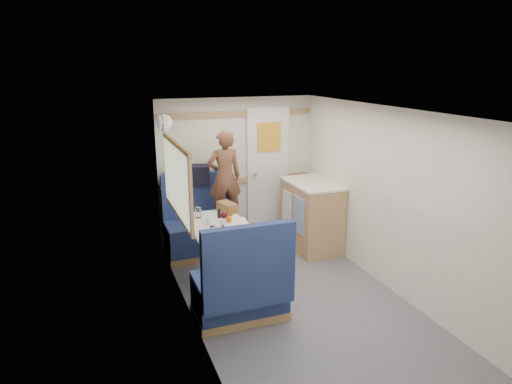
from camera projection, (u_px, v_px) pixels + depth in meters
name	position (u px, v px, depth m)	size (l,w,h in m)	color
floor	(307.00, 314.00, 4.59)	(4.50, 4.50, 0.00)	#515156
ceiling	(314.00, 114.00, 4.05)	(4.50, 4.50, 0.00)	silver
wall_back	(237.00, 170.00, 6.35)	(2.20, 0.02, 2.00)	silver
wall_left	(197.00, 234.00, 3.96)	(0.02, 4.50, 2.00)	silver
wall_right	(406.00, 208.00, 4.69)	(0.02, 4.50, 2.00)	silver
oak_trim_low	(238.00, 181.00, 6.38)	(2.15, 0.02, 0.08)	#A9784C
oak_trim_high	(237.00, 114.00, 6.13)	(2.15, 0.02, 0.08)	#A9784C
side_window	(176.00, 180.00, 4.80)	(0.04, 1.30, 0.72)	gray
rear_door	(268.00, 170.00, 6.48)	(0.62, 0.12, 1.86)	white
dinette_table	(217.00, 235.00, 5.13)	(0.62, 0.92, 0.72)	white
bench_far	(200.00, 232.00, 5.98)	(0.90, 0.59, 1.05)	navy
bench_near	(242.00, 291.00, 4.42)	(0.90, 0.59, 1.05)	navy
ledge	(194.00, 185.00, 6.05)	(0.90, 0.14, 0.04)	#A9784C
dome_light	(164.00, 123.00, 5.44)	(0.20, 0.20, 0.20)	white
galley_counter	(311.00, 215.00, 6.14)	(0.57, 0.92, 0.92)	#A9784C
person	(225.00, 177.00, 5.76)	(0.44, 0.29, 1.20)	brown
duffel_bag	(190.00, 175.00, 6.00)	(0.51, 0.24, 0.24)	black
tray	(236.00, 224.00, 5.01)	(0.28, 0.36, 0.02)	white
orange_fruit	(229.00, 219.00, 5.04)	(0.07, 0.07, 0.07)	orange
cheese_block	(235.00, 228.00, 4.81)	(0.10, 0.06, 0.04)	#EADA87
wine_glass	(224.00, 216.00, 4.92)	(0.08, 0.08, 0.17)	white
tumbler_left	(213.00, 231.00, 4.68)	(0.06, 0.06, 0.10)	white
tumbler_mid	(198.00, 212.00, 5.24)	(0.07, 0.07, 0.12)	white
beer_glass	(230.00, 212.00, 5.31)	(0.06, 0.06, 0.10)	brown
pepper_grinder	(219.00, 214.00, 5.23)	(0.04, 0.04, 0.10)	black
salt_grinder	(208.00, 222.00, 4.96)	(0.04, 0.04, 0.10)	silver
bread_loaf	(227.00, 207.00, 5.45)	(0.14, 0.27, 0.11)	olive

